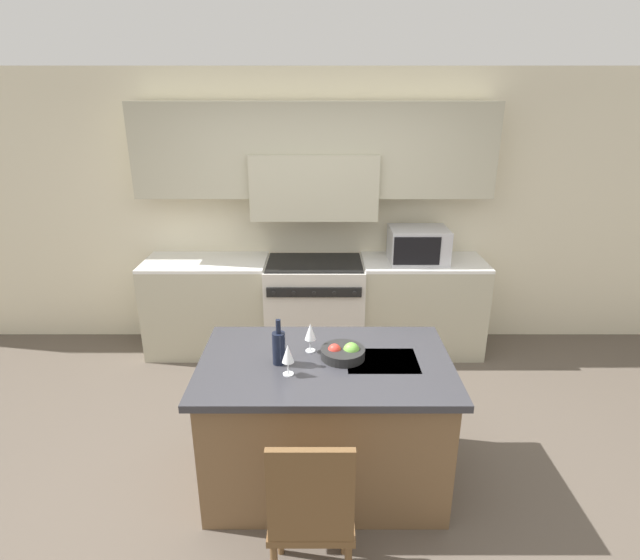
{
  "coord_description": "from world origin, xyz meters",
  "views": [
    {
      "loc": [
        0.05,
        -2.78,
        2.43
      ],
      "look_at": [
        0.04,
        0.72,
        1.14
      ],
      "focal_mm": 28.0,
      "sensor_mm": 36.0,
      "label": 1
    }
  ],
  "objects_px": {
    "island_chair": "(312,511)",
    "fruit_bowl": "(345,352)",
    "wine_glass_far": "(312,332)",
    "wine_bottle": "(280,347)",
    "range_stove": "(316,307)",
    "microwave": "(420,245)",
    "wine_glass_near": "(289,354)"
  },
  "relations": [
    {
      "from": "island_chair",
      "to": "fruit_bowl",
      "type": "xyz_separation_m",
      "value": [
        0.19,
        0.9,
        0.38
      ]
    },
    {
      "from": "wine_glass_far",
      "to": "wine_bottle",
      "type": "bearing_deg",
      "value": -140.48
    },
    {
      "from": "range_stove",
      "to": "microwave",
      "type": "xyz_separation_m",
      "value": [
        0.99,
        0.02,
        0.64
      ]
    },
    {
      "from": "microwave",
      "to": "wine_bottle",
      "type": "relative_size",
      "value": 1.87
    },
    {
      "from": "wine_glass_near",
      "to": "fruit_bowl",
      "type": "distance_m",
      "value": 0.4
    },
    {
      "from": "range_stove",
      "to": "island_chair",
      "type": "height_order",
      "value": "island_chair"
    },
    {
      "from": "fruit_bowl",
      "to": "wine_glass_near",
      "type": "bearing_deg",
      "value": -148.69
    },
    {
      "from": "wine_bottle",
      "to": "island_chair",
      "type": "bearing_deg",
      "value": -75.92
    },
    {
      "from": "island_chair",
      "to": "wine_bottle",
      "type": "height_order",
      "value": "wine_bottle"
    },
    {
      "from": "wine_glass_near",
      "to": "wine_glass_far",
      "type": "xyz_separation_m",
      "value": [
        0.13,
        0.29,
        0.0
      ]
    },
    {
      "from": "range_stove",
      "to": "wine_glass_far",
      "type": "height_order",
      "value": "wine_glass_far"
    },
    {
      "from": "wine_glass_far",
      "to": "range_stove",
      "type": "bearing_deg",
      "value": 89.75
    },
    {
      "from": "fruit_bowl",
      "to": "island_chair",
      "type": "bearing_deg",
      "value": -101.99
    },
    {
      "from": "microwave",
      "to": "fruit_bowl",
      "type": "height_order",
      "value": "microwave"
    },
    {
      "from": "wine_glass_far",
      "to": "fruit_bowl",
      "type": "xyz_separation_m",
      "value": [
        0.21,
        -0.09,
        -0.1
      ]
    },
    {
      "from": "fruit_bowl",
      "to": "microwave",
      "type": "bearing_deg",
      "value": 66.46
    },
    {
      "from": "wine_bottle",
      "to": "wine_glass_far",
      "type": "height_order",
      "value": "wine_bottle"
    },
    {
      "from": "range_stove",
      "to": "wine_glass_far",
      "type": "distance_m",
      "value": 1.8
    },
    {
      "from": "wine_bottle",
      "to": "wine_glass_near",
      "type": "height_order",
      "value": "wine_bottle"
    },
    {
      "from": "wine_glass_far",
      "to": "island_chair",
      "type": "bearing_deg",
      "value": -88.89
    },
    {
      "from": "wine_bottle",
      "to": "wine_glass_near",
      "type": "bearing_deg",
      "value": -64.63
    },
    {
      "from": "island_chair",
      "to": "wine_glass_far",
      "type": "height_order",
      "value": "wine_glass_far"
    },
    {
      "from": "wine_glass_near",
      "to": "fruit_bowl",
      "type": "bearing_deg",
      "value": 31.31
    },
    {
      "from": "microwave",
      "to": "wine_glass_near",
      "type": "height_order",
      "value": "microwave"
    },
    {
      "from": "wine_bottle",
      "to": "wine_glass_far",
      "type": "xyz_separation_m",
      "value": [
        0.19,
        0.16,
        0.02
      ]
    },
    {
      "from": "wine_glass_far",
      "to": "fruit_bowl",
      "type": "height_order",
      "value": "wine_glass_far"
    },
    {
      "from": "range_stove",
      "to": "wine_glass_far",
      "type": "bearing_deg",
      "value": -90.25
    },
    {
      "from": "fruit_bowl",
      "to": "wine_bottle",
      "type": "bearing_deg",
      "value": -169.96
    },
    {
      "from": "island_chair",
      "to": "wine_glass_near",
      "type": "height_order",
      "value": "wine_glass_near"
    },
    {
      "from": "wine_bottle",
      "to": "wine_glass_far",
      "type": "bearing_deg",
      "value": 39.52
    },
    {
      "from": "range_stove",
      "to": "island_chair",
      "type": "bearing_deg",
      "value": -89.75
    },
    {
      "from": "range_stove",
      "to": "wine_bottle",
      "type": "height_order",
      "value": "wine_bottle"
    }
  ]
}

